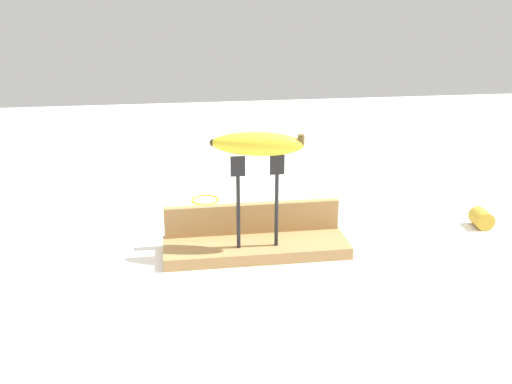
% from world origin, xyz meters
% --- Properties ---
extents(ground_plane, '(3.00, 3.00, 0.00)m').
position_xyz_m(ground_plane, '(0.00, 0.00, 0.00)').
color(ground_plane, white).
extents(wooden_board, '(0.35, 0.11, 0.02)m').
position_xyz_m(wooden_board, '(0.00, 0.00, 0.01)').
color(wooden_board, '#A87F4C').
rests_on(wooden_board, ground).
extents(board_backstop, '(0.34, 0.02, 0.06)m').
position_xyz_m(board_backstop, '(0.00, 0.05, 0.05)').
color(board_backstop, '#A87F4C').
rests_on(board_backstop, wooden_board).
extents(fork_stand_center, '(0.10, 0.01, 0.17)m').
position_xyz_m(fork_stand_center, '(0.00, -0.02, 0.13)').
color(fork_stand_center, black).
rests_on(fork_stand_center, wooden_board).
extents(banana_raised_center, '(0.17, 0.08, 0.04)m').
position_xyz_m(banana_raised_center, '(-0.00, -0.02, 0.22)').
color(banana_raised_center, yellow).
rests_on(banana_raised_center, fork_stand_center).
extents(banana_chunk_near, '(0.04, 0.05, 0.04)m').
position_xyz_m(banana_chunk_near, '(0.48, 0.06, 0.02)').
color(banana_chunk_near, gold).
rests_on(banana_chunk_near, ground).
extents(wire_coil, '(0.07, 0.07, 0.01)m').
position_xyz_m(wire_coil, '(-0.08, 0.30, 0.00)').
color(wire_coil, gold).
rests_on(wire_coil, ground).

